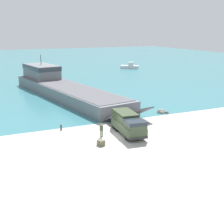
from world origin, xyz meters
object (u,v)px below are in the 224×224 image
at_px(landing_craft, 60,86).
at_px(moored_boat_b, 130,66).
at_px(mooring_bollard, 61,127).
at_px(cargo_crate, 101,143).
at_px(soldier_on_ramp, 101,129).
at_px(military_truck, 128,123).

relative_size(landing_craft, moored_boat_b, 6.58).
distance_m(landing_craft, mooring_bollard, 24.98).
distance_m(moored_boat_b, mooring_bollard, 70.97).
bearing_deg(cargo_crate, soldier_on_ramp, 66.66).
relative_size(soldier_on_ramp, cargo_crate, 2.17).
xyz_separation_m(landing_craft, military_truck, (1.48, -29.43, -0.38)).
bearing_deg(soldier_on_ramp, military_truck, -71.86).
bearing_deg(soldier_on_ramp, cargo_crate, -179.23).
relative_size(landing_craft, cargo_crate, 53.00).
bearing_deg(landing_craft, mooring_bollard, -114.39).
xyz_separation_m(moored_boat_b, mooring_bollard, (-40.76, -58.10, -0.29)).
bearing_deg(mooring_bollard, landing_craft, 75.32).
distance_m(landing_craft, moored_boat_b, 48.39).
relative_size(soldier_on_ramp, moored_boat_b, 0.27).
distance_m(military_truck, mooring_bollard, 9.50).
bearing_deg(military_truck, cargo_crate, -58.22).
distance_m(landing_craft, military_truck, 29.47).
bearing_deg(mooring_bollard, cargo_crate, -69.71).
distance_m(military_truck, moored_boat_b, 71.47).
xyz_separation_m(landing_craft, moored_boat_b, (34.44, 33.98, -1.17)).
xyz_separation_m(landing_craft, soldier_on_ramp, (-2.24, -29.04, -0.87)).
bearing_deg(mooring_bollard, military_truck, -34.24).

